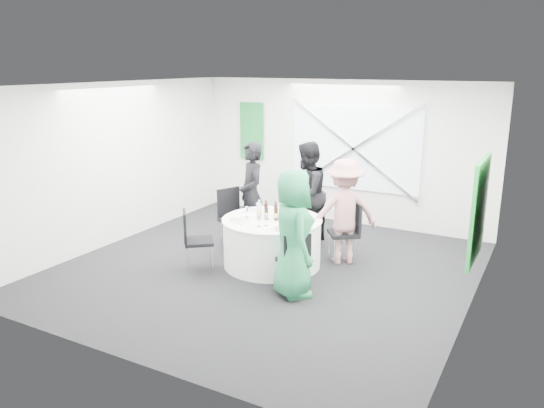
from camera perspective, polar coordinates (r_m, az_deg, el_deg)
The scene contains 50 objects.
floor at distance 8.31m, azimuth -0.67°, elevation -6.99°, with size 6.00×6.00×0.00m, color black.
ceiling at distance 7.71m, azimuth -0.73°, elevation 12.68°, with size 6.00×6.00×0.00m, color white.
wall_back at distance 10.56m, azimuth 7.35°, elevation 5.55°, with size 6.00×6.00×0.00m, color silver.
wall_front at distance 5.57m, azimuth -16.05°, elevation -3.49°, with size 6.00×6.00×0.00m, color silver.
wall_left at distance 9.70m, azimuth -16.38°, elevation 4.22°, with size 6.00×6.00×0.00m, color silver.
wall_right at distance 6.97m, azimuth 21.33°, elevation -0.26°, with size 6.00×6.00×0.00m, color silver.
window_panel at distance 10.41m, azimuth 8.83°, elevation 5.91°, with size 2.60×0.03×1.60m, color silver.
window_brace_a at distance 10.37m, azimuth 8.76°, elevation 5.88°, with size 0.05×0.05×3.16m, color silver.
window_brace_b at distance 10.37m, azimuth 8.76°, elevation 5.88°, with size 0.05×0.05×3.16m, color silver.
green_banner at distance 11.35m, azimuth -2.20°, elevation 7.84°, with size 0.55×0.04×1.20m, color #166E27.
green_sign at distance 7.60m, azimuth 21.37°, elevation -0.61°, with size 0.05×1.20×1.40m, color #18852B.
banquet_table at distance 8.34m, azimuth 0.00°, elevation -4.11°, with size 1.56×1.56×0.76m.
chair_back at distance 9.22m, azimuth 2.87°, elevation -1.60°, with size 0.39×0.40×0.83m.
chair_back_left at distance 9.14m, azimuth -4.25°, elevation -0.98°, with size 0.62×0.61×1.02m.
chair_back_right at distance 8.52m, azimuth 8.28°, elevation -2.52°, with size 0.62×0.61×0.97m.
chair_front_right at distance 7.30m, azimuth 2.46°, elevation -5.83°, with size 0.57×0.57×0.89m.
chair_front_left at distance 8.17m, azimuth -8.49°, elevation -3.40°, with size 0.61×0.60×0.95m.
person_man_back_left at distance 9.15m, azimuth -2.22°, elevation 1.04°, with size 0.66×0.43×1.81m, color black.
person_man_back at distance 9.22m, azimuth 3.76°, elevation 1.12°, with size 0.88×0.48×1.81m, color black.
person_woman_pink at distance 8.41m, azimuth 7.74°, elevation -0.81°, with size 1.08×0.50×1.68m, color tan.
person_woman_green at distance 7.16m, azimuth 2.29°, elevation -3.20°, with size 0.86×0.56×1.76m, color #248550.
plate_back at distance 8.73m, azimuth 1.57°, elevation -0.58°, with size 0.26×0.26×0.01m.
plate_back_left at distance 8.68m, azimuth -2.17°, elevation -0.68°, with size 0.25×0.25×0.01m.
plate_back_right at distance 8.19m, azimuth 3.91°, elevation -1.61°, with size 0.28×0.28×0.04m.
plate_front_right at distance 7.71m, azimuth 0.88°, elevation -2.63°, with size 0.26×0.26×0.04m.
plate_front_left at distance 8.14m, azimuth -3.41°, elevation -1.76°, with size 0.28×0.28×0.01m.
napkin at distance 8.15m, azimuth -3.83°, elevation -1.50°, with size 0.18×0.12×0.05m, color white.
beer_bottle_a at distance 8.35m, azimuth -0.65°, elevation -0.67°, with size 0.06×0.06×0.26m.
beer_bottle_b at distance 8.27m, azimuth 0.41°, elevation -0.79°, with size 0.06×0.06×0.26m.
beer_bottle_c at distance 8.13m, azimuth 0.44°, elevation -1.09°, with size 0.06×0.06×0.26m.
beer_bottle_d at distance 8.16m, azimuth -0.61°, elevation -1.04°, with size 0.06×0.06×0.25m.
green_water_bottle at distance 8.14m, azimuth 1.68°, elevation -0.89°, with size 0.08×0.08×0.31m.
clear_water_bottle at distance 8.21m, azimuth -1.38°, elevation -0.79°, with size 0.08×0.08×0.30m.
wine_glass_a at distance 7.82m, azimuth -1.43°, elevation -1.54°, with size 0.07×0.07×0.17m.
wine_glass_b at distance 8.29m, azimuth -2.70°, elevation -0.60°, with size 0.07×0.07×0.17m.
wine_glass_c at distance 8.08m, azimuth 2.19°, elevation -1.02°, with size 0.07×0.07×0.17m.
wine_glass_d at distance 7.84m, azimuth -0.66°, elevation -1.49°, with size 0.07×0.07×0.17m.
wine_glass_e at distance 8.55m, azimuth 0.48°, elevation -0.10°, with size 0.07×0.07×0.17m.
wine_glass_f at distance 7.91m, azimuth 1.35°, elevation -1.35°, with size 0.07×0.07×0.17m.
wine_glass_g at distance 8.51m, azimuth -1.53°, elevation -0.17°, with size 0.07×0.07×0.17m.
fork_a at distance 7.68m, azimuth 0.69°, elevation -2.81°, with size 0.01×0.15×0.01m, color silver.
knife_a at distance 7.83m, azimuth 2.85°, elevation -2.48°, with size 0.01×0.15×0.01m, color silver.
fork_b at distance 8.63m, azimuth 2.68°, elevation -0.82°, with size 0.01×0.15×0.01m, color silver.
knife_b at distance 8.77m, azimuth 0.53°, elevation -0.53°, with size 0.01×0.15×0.01m, color silver.
fork_c at distance 8.12m, azimuth 3.96°, elevation -1.85°, with size 0.01×0.15×0.01m, color silver.
knife_c at distance 8.36m, azimuth 3.85°, elevation -1.34°, with size 0.01×0.15×0.01m, color silver.
fork_d at distance 8.77m, azimuth -0.56°, elevation -0.53°, with size 0.01×0.15×0.01m, color silver.
knife_d at distance 8.57m, azimuth -3.04°, elevation -0.92°, with size 0.01×0.15×0.01m, color silver.
fork_e at distance 8.29m, azimuth -3.97°, elevation -1.50°, with size 0.01×0.15×0.01m, color silver.
knife_e at distance 7.93m, azimuth -3.44°, elevation -2.26°, with size 0.01×0.15×0.01m, color silver.
Camera 1 is at (3.79, -6.71, 3.11)m, focal length 35.00 mm.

